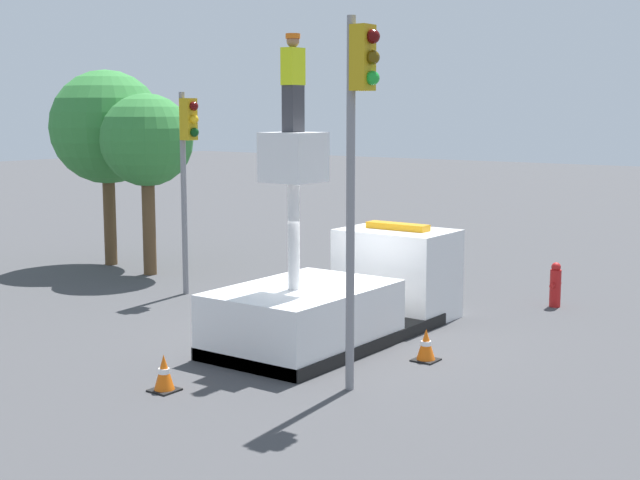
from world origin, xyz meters
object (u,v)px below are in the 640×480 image
traffic_light_pole (358,131)px  tree_left_bg (107,128)px  traffic_cone_rear (164,374)px  worker (293,83)px  traffic_light_across (187,152)px  fire_hydrant (555,285)px  traffic_cone_curbside (426,346)px  bucket_truck (343,297)px  tree_right_bg (147,142)px

traffic_light_pole → tree_left_bg: size_ratio=1.05×
traffic_light_pole → traffic_cone_rear: bearing=126.4°
worker → tree_left_bg: worker is taller
worker → traffic_light_across: worker is taller
fire_hydrant → traffic_cone_curbside: 5.72m
traffic_light_across → tree_left_bg: bearing=70.3°
worker → traffic_light_pole: (-1.19, -2.19, -0.80)m
bucket_truck → traffic_light_across: size_ratio=1.22×
bucket_truck → traffic_light_pole: traffic_light_pole is taller
bucket_truck → traffic_cone_curbside: size_ratio=10.14×
bucket_truck → fire_hydrant: bearing=-25.7°
fire_hydrant → tree_right_bg: bearing=103.8°
traffic_light_across → traffic_cone_curbside: traffic_light_across is taller
traffic_cone_rear → tree_right_bg: bearing=47.9°
tree_right_bg → traffic_cone_rear: bearing=-132.1°
traffic_light_pole → traffic_cone_curbside: 4.48m
traffic_light_across → tree_right_bg: 3.10m
bucket_truck → tree_right_bg: 9.03m
traffic_cone_rear → traffic_light_across: bearing=41.1°
traffic_light_pole → tree_left_bg: 13.76m
traffic_light_pole → tree_right_bg: (5.28, 10.38, -0.53)m
traffic_light_pole → traffic_cone_curbside: size_ratio=9.98×
fire_hydrant → traffic_cone_curbside: (-5.71, 0.20, -0.23)m
bucket_truck → traffic_light_across: (1.17, 5.38, 2.72)m
tree_left_bg → tree_right_bg: (-0.45, -2.13, -0.35)m
worker → tree_left_bg: (4.54, 10.32, -0.99)m
traffic_cone_rear → tree_right_bg: 11.14m
traffic_cone_rear → traffic_cone_curbside: 4.78m
fire_hydrant → traffic_light_pole: bearing=178.1°
traffic_light_across → fire_hydrant: bearing=-63.3°
traffic_light_across → fire_hydrant: 9.27m
bucket_truck → fire_hydrant: 5.67m
bucket_truck → traffic_cone_rear: 4.68m
bucket_truck → tree_right_bg: bearing=73.1°
bucket_truck → worker: size_ratio=3.46×
worker → traffic_light_pole: 2.62m
bucket_truck → tree_left_bg: bearing=74.1°
worker → traffic_cone_curbside: (1.00, -2.25, -4.71)m
traffic_light_across → traffic_cone_rear: (-5.81, -5.07, -3.22)m
fire_hydrant → tree_right_bg: tree_right_bg is taller
bucket_truck → tree_right_bg: size_ratio=1.22×
fire_hydrant → tree_right_bg: size_ratio=0.21×
traffic_light_across → traffic_cone_curbside: size_ratio=8.29×
bucket_truck → tree_left_bg: tree_left_bg is taller
traffic_light_pole → traffic_light_across: 8.58m
traffic_light_pole → traffic_cone_rear: (-1.85, 2.51, -3.90)m
fire_hydrant → traffic_cone_rear: 10.14m
traffic_cone_rear → bucket_truck: bearing=-3.9°
traffic_light_across → fire_hydrant: size_ratio=4.75×
bucket_truck → traffic_light_across: bearing=77.8°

